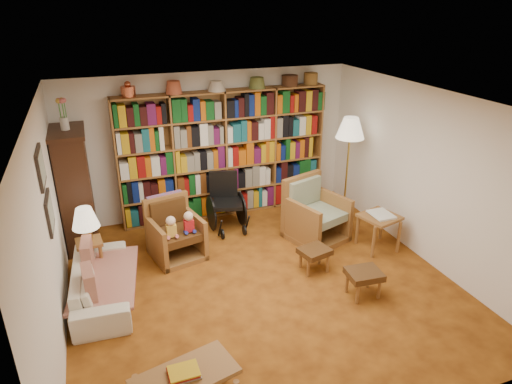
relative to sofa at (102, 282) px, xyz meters
name	(u,v)px	position (x,y,z in m)	size (l,w,h in m)	color
floor	(261,283)	(2.05, -0.40, -0.25)	(5.00, 5.00, 0.00)	#9E5818
ceiling	(262,101)	(2.05, -0.40, 2.25)	(5.00, 5.00, 0.00)	white
wall_back	(211,145)	(2.05, 2.10, 1.00)	(5.00, 5.00, 0.00)	white
wall_front	(375,321)	(2.05, -2.90, 1.00)	(5.00, 5.00, 0.00)	white
wall_left	(48,232)	(-0.45, -0.40, 1.00)	(5.00, 5.00, 0.00)	white
wall_right	(424,175)	(4.55, -0.40, 1.00)	(5.00, 5.00, 0.00)	white
bookshelf	(225,150)	(2.25, 1.93, 0.92)	(3.60, 0.30, 2.42)	brown
curio_cabinet	(75,188)	(-0.20, 1.60, 0.71)	(0.50, 0.95, 2.40)	#32190D
framed_pictures	(45,190)	(-0.43, -0.10, 1.38)	(0.03, 0.52, 0.97)	black
sofa	(102,282)	(0.00, 0.00, 0.00)	(0.66, 1.70, 0.50)	beige
sofa_throw	(105,277)	(0.05, 0.00, 0.05)	(0.78, 1.45, 0.04)	#C3AA8E
cushion_left	(88,256)	(-0.13, 0.35, 0.20)	(0.13, 0.40, 0.40)	maroon
cushion_right	(89,285)	(-0.13, -0.35, 0.20)	(0.13, 0.40, 0.40)	maroon
side_table_lamp	(90,251)	(-0.10, 0.63, 0.13)	(0.37, 0.37, 0.53)	brown
table_lamp	(85,219)	(-0.10, 0.63, 0.62)	(0.37, 0.37, 0.50)	gold
armchair_leather	(175,232)	(1.11, 0.78, 0.12)	(0.86, 0.88, 0.90)	brown
armchair_sage	(314,215)	(3.32, 0.56, 0.13)	(1.05, 1.06, 1.00)	brown
wheelchair	(226,203)	(2.09, 1.36, 0.19)	(0.58, 0.77, 0.96)	black
floor_lamp	(350,132)	(4.15, 1.01, 1.31)	(0.48, 0.48, 1.80)	gold
side_table_papers	(379,221)	(4.08, -0.13, 0.22)	(0.64, 0.64, 0.59)	brown
footstool_a	(315,253)	(2.87, -0.36, 0.04)	(0.48, 0.43, 0.35)	#442812
footstool_b	(364,276)	(3.19, -1.12, 0.05)	(0.46, 0.40, 0.37)	#442812
coffee_table	(185,379)	(0.65, -2.06, 0.09)	(1.05, 0.69, 0.44)	brown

